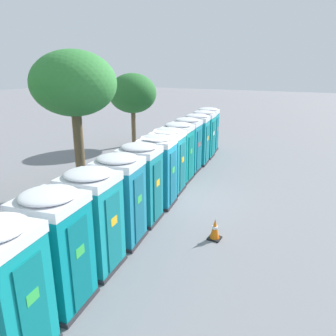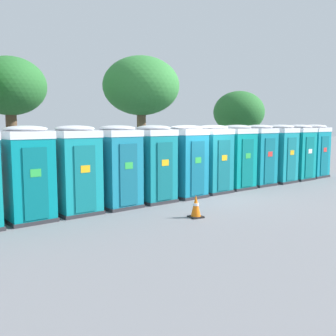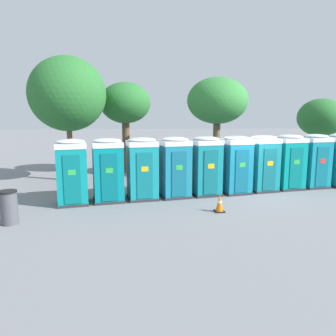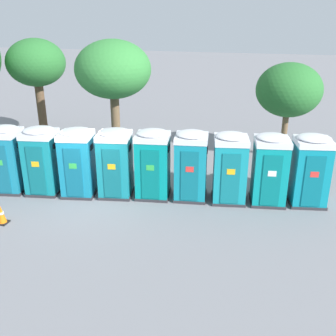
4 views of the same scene
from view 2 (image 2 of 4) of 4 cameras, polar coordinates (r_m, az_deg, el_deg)
name	(u,v)px [view 2 (image 2 of 4)]	position (r m, az deg, el deg)	size (l,w,h in m)	color
ground_plane	(206,196)	(14.26, 5.48, -4.02)	(120.00, 120.00, 0.00)	slate
portapotty_1	(27,173)	(11.02, -19.74, -0.74)	(1.38, 1.38, 2.54)	#2D2D33
portapotty_2	(76,169)	(11.55, -13.23, -0.21)	(1.37, 1.37, 2.54)	#2D2D33
portapotty_3	(118,166)	(12.19, -7.30, 0.26)	(1.40, 1.40, 2.54)	#2D2D33
portapotty_4	(154,163)	(12.97, -2.05, 0.68)	(1.35, 1.37, 2.54)	#2D2D33
portapotty_5	(186,161)	(13.81, 2.67, 1.03)	(1.37, 1.39, 2.54)	#2D2D33
portapotty_6	(213,159)	(14.82, 6.49, 1.37)	(1.37, 1.38, 2.54)	#2D2D33
portapotty_7	(237,157)	(15.87, 9.92, 1.65)	(1.37, 1.35, 2.54)	#2D2D33
portapotty_8	(259,155)	(16.93, 13.03, 1.88)	(1.32, 1.34, 2.54)	#2D2D33
portapotty_9	(280,153)	(18.00, 15.98, 2.06)	(1.38, 1.38, 2.54)	#2D2D33
portapotty_10	(299,152)	(19.14, 18.42, 2.23)	(1.36, 1.36, 2.54)	#2D2D33
portapotty_11	(314,151)	(20.36, 20.37, 2.39)	(1.42, 1.39, 2.54)	#2D2D33
street_tree_0	(141,87)	(17.04, -3.92, 11.65)	(3.25, 3.25, 5.42)	brown
street_tree_2	(10,88)	(17.43, -21.98, 10.74)	(2.92, 2.92, 5.28)	brown
street_tree_3	(239,112)	(23.00, 10.24, 7.94)	(2.90, 2.90, 4.43)	brown
traffic_cone	(196,206)	(10.93, 4.07, -5.59)	(0.36, 0.36, 0.64)	black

